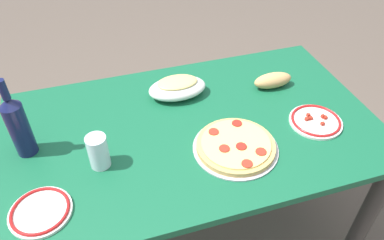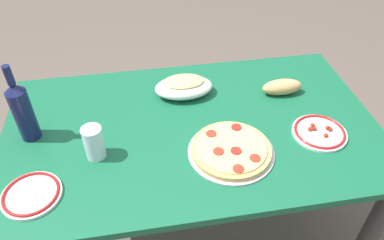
% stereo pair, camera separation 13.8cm
% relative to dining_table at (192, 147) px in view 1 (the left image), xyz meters
% --- Properties ---
extents(ground_plane, '(8.00, 8.00, 0.00)m').
position_rel_dining_table_xyz_m(ground_plane, '(0.00, 0.00, -0.59)').
color(ground_plane, brown).
rests_on(ground_plane, ground).
extents(dining_table, '(1.41, 0.84, 0.70)m').
position_rel_dining_table_xyz_m(dining_table, '(0.00, 0.00, 0.00)').
color(dining_table, '#145938').
rests_on(dining_table, ground).
extents(pepperoni_pizza, '(0.30, 0.30, 0.03)m').
position_rel_dining_table_xyz_m(pepperoni_pizza, '(0.11, -0.16, 0.12)').
color(pepperoni_pizza, '#B7B7BC').
rests_on(pepperoni_pizza, dining_table).
extents(baked_pasta_dish, '(0.24, 0.15, 0.08)m').
position_rel_dining_table_xyz_m(baked_pasta_dish, '(-0.00, 0.20, 0.15)').
color(baked_pasta_dish, white).
rests_on(baked_pasta_dish, dining_table).
extents(wine_bottle, '(0.07, 0.07, 0.30)m').
position_rel_dining_table_xyz_m(wine_bottle, '(-0.59, 0.04, 0.23)').
color(wine_bottle, '#141942').
rests_on(wine_bottle, dining_table).
extents(water_glass, '(0.07, 0.07, 0.12)m').
position_rel_dining_table_xyz_m(water_glass, '(-0.35, -0.09, 0.17)').
color(water_glass, silver).
rests_on(water_glass, dining_table).
extents(side_plate_near, '(0.19, 0.19, 0.02)m').
position_rel_dining_table_xyz_m(side_plate_near, '(-0.55, -0.24, 0.12)').
color(side_plate_near, white).
rests_on(side_plate_near, dining_table).
extents(side_plate_far, '(0.20, 0.20, 0.02)m').
position_rel_dining_table_xyz_m(side_plate_far, '(0.46, -0.12, 0.12)').
color(side_plate_far, white).
rests_on(side_plate_far, dining_table).
extents(bread_loaf, '(0.17, 0.07, 0.06)m').
position_rel_dining_table_xyz_m(bread_loaf, '(0.40, 0.14, 0.14)').
color(bread_loaf, tan).
rests_on(bread_loaf, dining_table).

